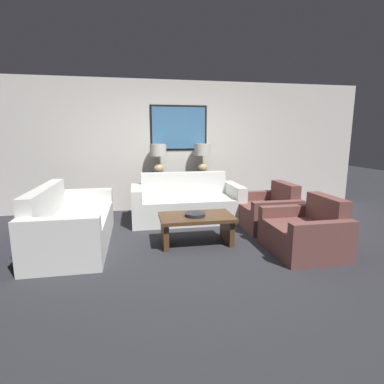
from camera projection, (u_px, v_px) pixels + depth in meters
ground_plane at (204, 248)px, 4.21m from camera, size 20.00×20.00×0.00m
back_wall at (179, 146)px, 6.29m from camera, size 8.09×0.12×2.65m
console_table at (181, 193)px, 6.21m from camera, size 1.35×0.38×0.76m
table_lamp_left at (158, 155)px, 5.99m from camera, size 0.33×0.33×0.62m
table_lamp_right at (202, 155)px, 6.15m from camera, size 0.33×0.33×0.62m
couch_by_back_wall at (187, 204)px, 5.55m from camera, size 1.99×0.92×0.85m
couch_by_side at (71, 225)px, 4.26m from camera, size 0.92×1.99×0.85m
coffee_table at (196, 223)px, 4.32m from camera, size 1.05×0.63×0.42m
decorative_bowl at (195, 215)px, 4.25m from camera, size 0.29×0.29×0.05m
armchair_near_back_wall at (268, 212)px, 5.13m from camera, size 0.85×1.00×0.76m
armchair_near_camera at (305, 233)px, 4.02m from camera, size 0.85×1.00×0.76m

